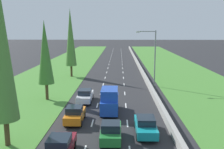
# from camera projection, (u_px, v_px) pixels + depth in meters

# --- Properties ---
(ground_plane) EXTENTS (300.00, 300.00, 0.00)m
(ground_plane) POSITION_uv_depth(u_px,v_px,m) (115.00, 66.00, 64.04)
(ground_plane) COLOR #28282B
(ground_plane) RESTS_ON ground
(grass_verge_left) EXTENTS (14.00, 140.00, 0.04)m
(grass_verge_left) POSITION_uv_depth(u_px,v_px,m) (65.00, 66.00, 64.38)
(grass_verge_left) COLOR #478433
(grass_verge_left) RESTS_ON ground
(grass_verge_right) EXTENTS (14.00, 140.00, 0.04)m
(grass_verge_right) POSITION_uv_depth(u_px,v_px,m) (173.00, 66.00, 63.65)
(grass_verge_right) COLOR #478433
(grass_verge_right) RESTS_ON ground
(median_barrier) EXTENTS (0.44, 120.00, 0.85)m
(median_barrier) POSITION_uv_depth(u_px,v_px,m) (138.00, 65.00, 63.81)
(median_barrier) COLOR #9E9B93
(median_barrier) RESTS_ON ground
(lane_markings) EXTENTS (3.64, 116.00, 0.01)m
(lane_markings) POSITION_uv_depth(u_px,v_px,m) (115.00, 66.00, 64.04)
(lane_markings) COLOR white
(lane_markings) RESTS_ON ground
(maroon_sedan_left_lane) EXTENTS (1.82, 4.50, 1.64)m
(maroon_sedan_left_lane) POSITION_uv_depth(u_px,v_px,m) (60.00, 147.00, 18.71)
(maroon_sedan_left_lane) COLOR maroon
(maroon_sedan_left_lane) RESTS_ON ground
(orange_hatchback_left_lane) EXTENTS (1.74, 3.90, 1.72)m
(orange_hatchback_left_lane) POSITION_uv_depth(u_px,v_px,m) (75.00, 114.00, 25.76)
(orange_hatchback_left_lane) COLOR orange
(orange_hatchback_left_lane) RESTS_ON ground
(green_hatchback_centre_lane) EXTENTS (1.74, 3.90, 1.72)m
(green_hatchback_centre_lane) POSITION_uv_depth(u_px,v_px,m) (111.00, 132.00, 21.44)
(green_hatchback_centre_lane) COLOR #237A33
(green_hatchback_centre_lane) RESTS_ON ground
(white_sedan_left_lane) EXTENTS (1.82, 4.50, 1.64)m
(white_sedan_left_lane) POSITION_uv_depth(u_px,v_px,m) (85.00, 96.00, 33.05)
(white_sedan_left_lane) COLOR white
(white_sedan_left_lane) RESTS_ON ground
(blue_van_centre_lane) EXTENTS (1.96, 4.90, 2.82)m
(blue_van_centre_lane) POSITION_uv_depth(u_px,v_px,m) (110.00, 101.00, 28.61)
(blue_van_centre_lane) COLOR #1E47B7
(blue_van_centre_lane) RESTS_ON ground
(teal_sedan_right_lane) EXTENTS (1.82, 4.50, 1.64)m
(teal_sedan_right_lane) POSITION_uv_depth(u_px,v_px,m) (146.00, 125.00, 22.89)
(teal_sedan_right_lane) COLOR teal
(teal_sedan_right_lane) RESTS_ON ground
(poplar_tree_nearest) EXTENTS (2.17, 2.17, 14.87)m
(poplar_tree_nearest) POSITION_uv_depth(u_px,v_px,m) (0.00, 40.00, 19.31)
(poplar_tree_nearest) COLOR #4C3823
(poplar_tree_nearest) RESTS_ON ground
(poplar_tree_second) EXTENTS (2.06, 2.06, 10.39)m
(poplar_tree_second) POSITION_uv_depth(u_px,v_px,m) (45.00, 53.00, 33.02)
(poplar_tree_second) COLOR #4C3823
(poplar_tree_second) RESTS_ON ground
(poplar_tree_third) EXTENTS (2.13, 2.13, 13.06)m
(poplar_tree_third) POSITION_uv_depth(u_px,v_px,m) (71.00, 38.00, 49.04)
(poplar_tree_third) COLOR #4C3823
(poplar_tree_third) RESTS_ON ground
(street_light_mast) EXTENTS (3.20, 0.28, 9.00)m
(street_light_mast) POSITION_uv_depth(u_px,v_px,m) (153.00, 54.00, 41.01)
(street_light_mast) COLOR gray
(street_light_mast) RESTS_ON ground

